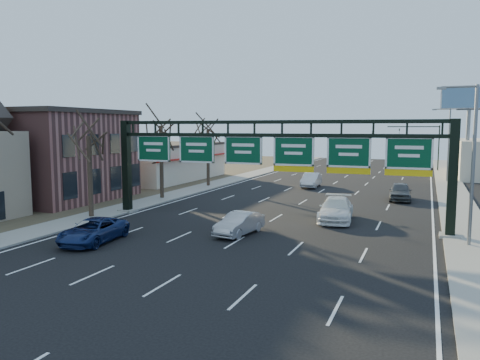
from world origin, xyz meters
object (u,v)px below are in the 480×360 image
at_px(car_blue_suv, 93,231).
at_px(car_silver_sedan, 239,224).
at_px(car_white_wagon, 336,209).
at_px(sign_gantry, 270,157).

bearing_deg(car_blue_suv, car_silver_sedan, 29.26).
height_order(car_blue_suv, car_silver_sedan, car_silver_sedan).
bearing_deg(car_silver_sedan, car_blue_suv, -136.34).
distance_m(car_silver_sedan, car_white_wagon, 8.23).
distance_m(sign_gantry, car_silver_sedan, 5.66).
height_order(car_blue_suv, car_white_wagon, car_white_wagon).
bearing_deg(car_blue_suv, sign_gantry, 43.22).
xyz_separation_m(car_silver_sedan, car_white_wagon, (4.81, 6.68, 0.13)).
bearing_deg(sign_gantry, car_white_wagon, 32.90).
distance_m(sign_gantry, car_white_wagon, 6.22).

